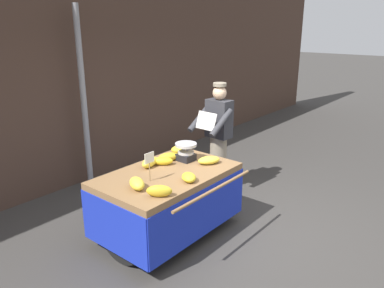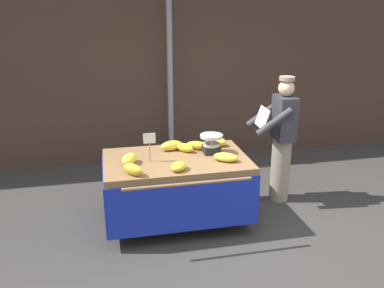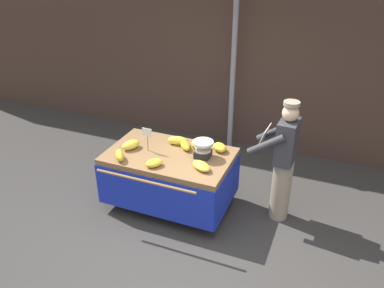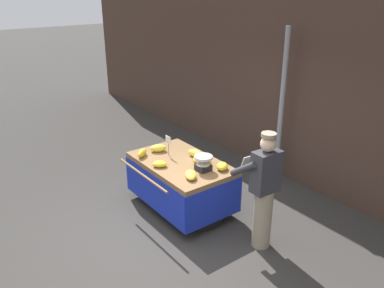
{
  "view_description": "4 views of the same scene",
  "coord_description": "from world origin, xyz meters",
  "views": [
    {
      "loc": [
        -3.63,
        -2.18,
        2.56
      ],
      "look_at": [
        -0.19,
        0.67,
        1.12
      ],
      "focal_mm": 35.36,
      "sensor_mm": 36.0,
      "label": 1
    },
    {
      "loc": [
        -1.34,
        -3.67,
        2.55
      ],
      "look_at": [
        -0.37,
        0.76,
        1.0
      ],
      "focal_mm": 37.73,
      "sensor_mm": 36.0,
      "label": 2
    },
    {
      "loc": [
        1.49,
        -3.44,
        3.44
      ],
      "look_at": [
        -0.19,
        0.65,
        1.12
      ],
      "focal_mm": 36.53,
      "sensor_mm": 36.0,
      "label": 3
    },
    {
      "loc": [
        4.13,
        -2.54,
        3.51
      ],
      "look_at": [
        -0.39,
        0.83,
        1.19
      ],
      "focal_mm": 37.17,
      "sensor_mm": 36.0,
      "label": 4
    }
  ],
  "objects": [
    {
      "name": "banana_bunch_2",
      "position": [
        -0.61,
        0.37,
        0.89
      ],
      "size": [
        0.26,
        0.27,
        0.1
      ],
      "primitive_type": "ellipsoid",
      "rotation": [
        0.0,
        0.0,
        2.51
      ],
      "color": "yellow",
      "rests_on": "banana_cart"
    },
    {
      "name": "banana_bunch_6",
      "position": [
        -1.11,
        0.35,
        0.91
      ],
      "size": [
        0.25,
        0.28,
        0.13
      ],
      "primitive_type": "ellipsoid",
      "rotation": [
        0.0,
        0.0,
        0.67
      ],
      "color": "gold",
      "rests_on": "banana_cart"
    },
    {
      "name": "banana_bunch_1",
      "position": [
        -0.02,
        0.53,
        0.89
      ],
      "size": [
        0.33,
        0.29,
        0.1
      ],
      "primitive_type": "ellipsoid",
      "rotation": [
        0.0,
        0.0,
        1.04
      ],
      "color": "yellow",
      "rests_on": "banana_cart"
    },
    {
      "name": "banana_cart",
      "position": [
        -0.57,
        0.74,
        0.62
      ],
      "size": [
        1.73,
        1.27,
        0.85
      ],
      "color": "olive",
      "rests_on": "ground"
    },
    {
      "name": "banana_bunch_3",
      "position": [
        -0.42,
        0.96,
        0.9
      ],
      "size": [
        0.26,
        0.28,
        0.1
      ],
      "primitive_type": "ellipsoid",
      "rotation": [
        0.0,
        0.0,
        0.71
      ],
      "color": "gold",
      "rests_on": "banana_cart"
    },
    {
      "name": "street_pole",
      "position": [
        -0.3,
        2.73,
        1.42
      ],
      "size": [
        0.09,
        0.09,
        2.83
      ],
      "primitive_type": "cylinder",
      "color": "gray",
      "rests_on": "ground"
    },
    {
      "name": "weighing_scale",
      "position": [
        -0.11,
        0.84,
        0.96
      ],
      "size": [
        0.28,
        0.28,
        0.24
      ],
      "color": "black",
      "rests_on": "banana_cart"
    },
    {
      "name": "banana_bunch_7",
      "position": [
        -1.12,
        0.67,
        0.91
      ],
      "size": [
        0.26,
        0.31,
        0.12
      ],
      "primitive_type": "ellipsoid",
      "rotation": [
        0.0,
        0.0,
        2.68
      ],
      "color": "yellow",
      "rests_on": "banana_cart"
    },
    {
      "name": "banana_bunch_5",
      "position": [
        -0.24,
        1.01,
        0.9
      ],
      "size": [
        0.32,
        0.26,
        0.1
      ],
      "primitive_type": "ellipsoid",
      "rotation": [
        0.0,
        0.0,
        1.05
      ],
      "color": "gold",
      "rests_on": "banana_cart"
    },
    {
      "name": "banana_bunch_4",
      "position": [
        0.04,
        1.08,
        0.9
      ],
      "size": [
        0.28,
        0.28,
        0.11
      ],
      "primitive_type": "ellipsoid",
      "rotation": [
        0.0,
        0.0,
        0.76
      ],
      "color": "yellow",
      "rests_on": "banana_cart"
    },
    {
      "name": "ground_plane",
      "position": [
        0.0,
        0.0,
        0.0
      ],
      "size": [
        60.0,
        60.0,
        0.0
      ],
      "primitive_type": "plane",
      "color": "#383533"
    },
    {
      "name": "vendor_person",
      "position": [
        0.92,
        1.07,
        0.87
      ],
      "size": [
        0.59,
        0.53,
        1.71
      ],
      "color": "gray",
      "rests_on": "ground"
    },
    {
      "name": "back_wall",
      "position": [
        0.0,
        3.12,
        2.18
      ],
      "size": [
        16.0,
        0.24,
        4.35
      ],
      "primitive_type": "cube",
      "color": "#473328",
      "rests_on": "ground"
    },
    {
      "name": "price_sign",
      "position": [
        -0.88,
        0.72,
        1.09
      ],
      "size": [
        0.14,
        0.01,
        0.34
      ],
      "color": "#997A51",
      "rests_on": "banana_cart"
    },
    {
      "name": "banana_bunch_0",
      "position": [
        -0.57,
        1.04,
        0.91
      ],
      "size": [
        0.31,
        0.19,
        0.12
      ],
      "primitive_type": "ellipsoid",
      "rotation": [
        0.0,
        0.0,
        1.82
      ],
      "color": "yellow",
      "rests_on": "banana_cart"
    }
  ]
}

